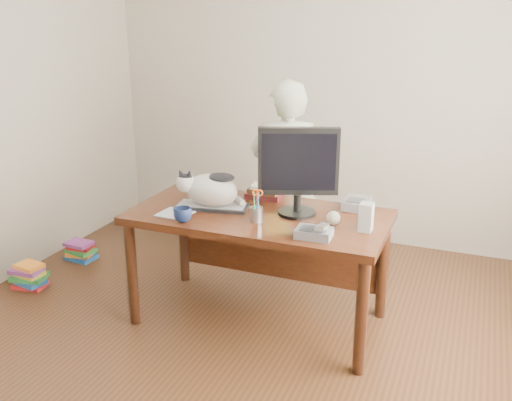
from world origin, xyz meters
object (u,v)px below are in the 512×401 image
object	(u,v)px
pen_cup	(256,212)
baseball	(333,218)
coffee_mug	(183,215)
speaker	(366,217)
mouse	(179,210)
calculator	(357,203)
book_stack	(265,192)
cat	(209,189)
desk	(263,231)
monitor	(298,167)
person	(286,180)
book_pile_b	(80,251)
phone	(315,232)
keyboard	(212,206)
book_pile_a	(29,276)

from	to	relation	value
pen_cup	baseball	world-z (taller)	pen_cup
coffee_mug	speaker	xyz separation A→B (m)	(1.05, 0.26, 0.04)
mouse	calculator	bearing A→B (deg)	32.13
book_stack	calculator	xyz separation A→B (m)	(0.62, 0.02, -0.01)
pen_cup	cat	bearing A→B (deg)	163.28
coffee_mug	desk	bearing A→B (deg)	45.93
monitor	pen_cup	size ratio (longest dim) A/B	2.72
person	book_pile_b	size ratio (longest dim) A/B	5.80
phone	mouse	bearing A→B (deg)	173.26
keyboard	pen_cup	size ratio (longest dim) A/B	2.38
pen_cup	mouse	distance (m)	0.50
pen_cup	book_pile_b	xyz separation A→B (m)	(-1.76, 0.49, -0.73)
cat	monitor	size ratio (longest dim) A/B	0.81
book_pile_b	coffee_mug	bearing A→B (deg)	-25.92
mouse	person	bearing A→B (deg)	72.85
pen_cup	book_pile_b	size ratio (longest dim) A/B	0.78
keyboard	book_stack	size ratio (longest dim) A/B	1.98
monitor	person	size ratio (longest dim) A/B	0.37
desk	speaker	bearing A→B (deg)	-10.49
monitor	calculator	bearing A→B (deg)	20.25
cat	person	bearing A→B (deg)	61.67
book_stack	book_pile_a	world-z (taller)	book_stack
mouse	book_pile_a	size ratio (longest dim) A/B	0.35
coffee_mug	book_stack	size ratio (longest dim) A/B	0.45
monitor	book_pile_b	world-z (taller)	monitor
pen_cup	book_pile_a	world-z (taller)	pen_cup
pen_cup	phone	bearing A→B (deg)	-16.07
desk	person	bearing A→B (deg)	96.51
speaker	book_pile_b	world-z (taller)	speaker
speaker	cat	bearing A→B (deg)	179.39
speaker	book_stack	world-z (taller)	speaker
keyboard	phone	size ratio (longest dim) A/B	2.33
mouse	baseball	bearing A→B (deg)	15.04
baseball	coffee_mug	bearing A→B (deg)	-161.53
desk	mouse	distance (m)	0.56
pen_cup	calculator	world-z (taller)	pen_cup
monitor	pen_cup	xyz separation A→B (m)	(-0.20, -0.20, -0.25)
cat	pen_cup	xyz separation A→B (m)	(0.36, -0.11, -0.07)
coffee_mug	keyboard	bearing A→B (deg)	78.62
phone	speaker	size ratio (longest dim) A/B	1.24
coffee_mug	calculator	xyz separation A→B (m)	(0.92, 0.63, -0.01)
book_pile_b	book_pile_a	bearing A→B (deg)	-93.13
desk	calculator	world-z (taller)	calculator
coffee_mug	book_pile_b	distance (m)	1.66
book_stack	phone	bearing A→B (deg)	-47.69
pen_cup	mouse	size ratio (longest dim) A/B	2.14
coffee_mug	book_stack	xyz separation A→B (m)	(0.29, 0.62, -0.00)
speaker	calculator	bearing A→B (deg)	110.10
cat	coffee_mug	bearing A→B (deg)	-109.28
desk	phone	world-z (taller)	phone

